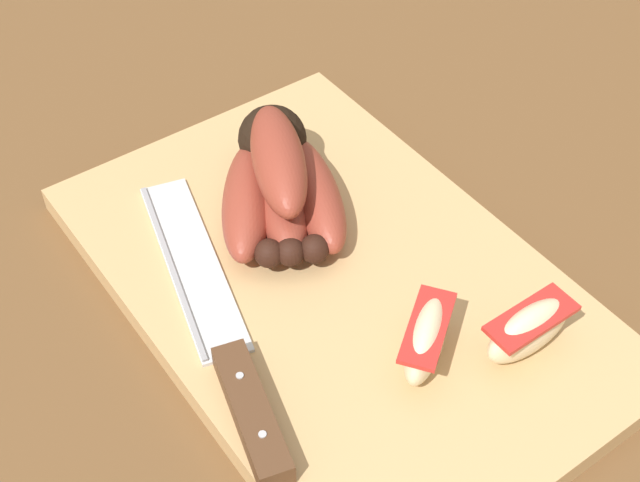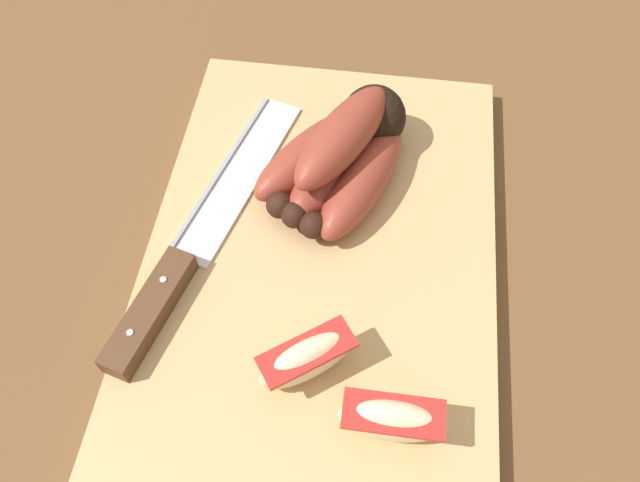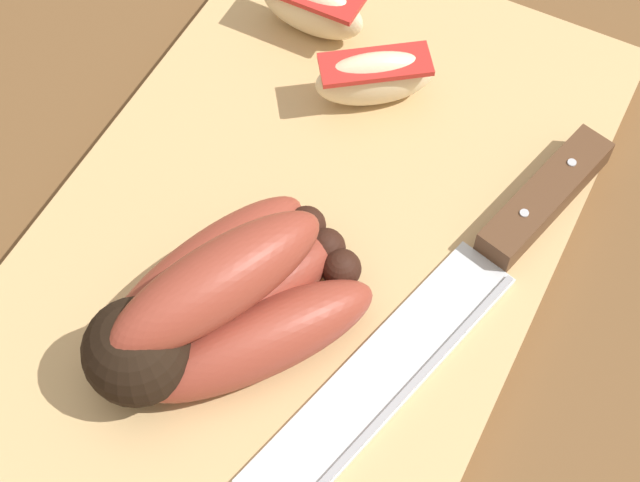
{
  "view_description": "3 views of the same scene",
  "coord_description": "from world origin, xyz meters",
  "px_view_note": "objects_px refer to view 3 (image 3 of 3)",
  "views": [
    {
      "loc": [
        -0.33,
        0.27,
        0.5
      ],
      "look_at": [
        0.02,
        0.02,
        0.05
      ],
      "focal_mm": 50.13,
      "sensor_mm": 36.0,
      "label": 1
    },
    {
      "loc": [
        -0.24,
        -0.02,
        0.44
      ],
      "look_at": [
        0.01,
        0.01,
        0.03
      ],
      "focal_mm": 35.32,
      "sensor_mm": 36.0,
      "label": 2
    },
    {
      "loc": [
        0.26,
        0.15,
        0.48
      ],
      "look_at": [
        0.03,
        0.03,
        0.04
      ],
      "focal_mm": 54.32,
      "sensor_mm": 36.0,
      "label": 3
    }
  ],
  "objects_px": {
    "chefs_knife": "(492,255)",
    "apple_wedge_middle": "(374,78)",
    "apple_wedge_near": "(312,7)",
    "banana_bunch": "(217,306)"
  },
  "relations": [
    {
      "from": "chefs_knife",
      "to": "apple_wedge_near",
      "type": "distance_m",
      "value": 0.2
    },
    {
      "from": "apple_wedge_near",
      "to": "apple_wedge_middle",
      "type": "xyz_separation_m",
      "value": [
        0.03,
        0.06,
        -0.0
      ]
    },
    {
      "from": "chefs_knife",
      "to": "apple_wedge_middle",
      "type": "relative_size",
      "value": 3.94
    },
    {
      "from": "banana_bunch",
      "to": "apple_wedge_middle",
      "type": "height_order",
      "value": "banana_bunch"
    },
    {
      "from": "apple_wedge_middle",
      "to": "banana_bunch",
      "type": "bearing_deg",
      "value": -1.26
    },
    {
      "from": "apple_wedge_near",
      "to": "apple_wedge_middle",
      "type": "bearing_deg",
      "value": 60.36
    },
    {
      "from": "banana_bunch",
      "to": "chefs_knife",
      "type": "xyz_separation_m",
      "value": [
        -0.1,
        0.11,
        -0.02
      ]
    },
    {
      "from": "apple_wedge_near",
      "to": "banana_bunch",
      "type": "bearing_deg",
      "value": 14.79
    },
    {
      "from": "banana_bunch",
      "to": "apple_wedge_near",
      "type": "xyz_separation_m",
      "value": [
        -0.21,
        -0.05,
        -0.01
      ]
    },
    {
      "from": "chefs_knife",
      "to": "apple_wedge_middle",
      "type": "xyz_separation_m",
      "value": [
        -0.07,
        -0.11,
        0.01
      ]
    }
  ]
}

